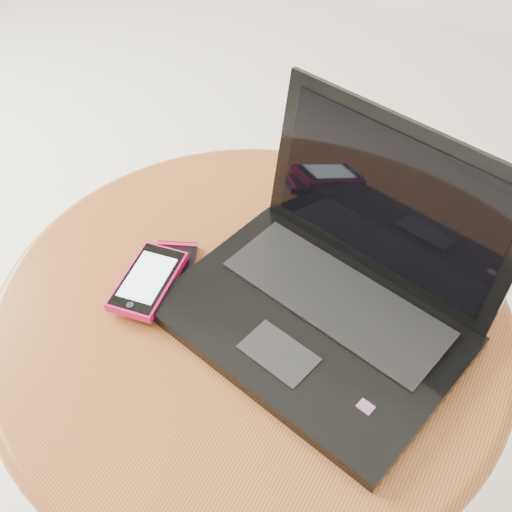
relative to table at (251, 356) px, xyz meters
The scene contains 4 objects.
table is the anchor object (origin of this frame).
laptop 0.20m from the table, 23.45° to the left, with size 0.42×0.37×0.24m.
phone_black 0.18m from the table, behind, with size 0.10×0.12×0.01m.
phone_pink 0.20m from the table, 163.33° to the right, with size 0.08×0.13×0.01m.
Camera 1 is at (0.38, -0.50, 1.22)m, focal length 44.77 mm.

